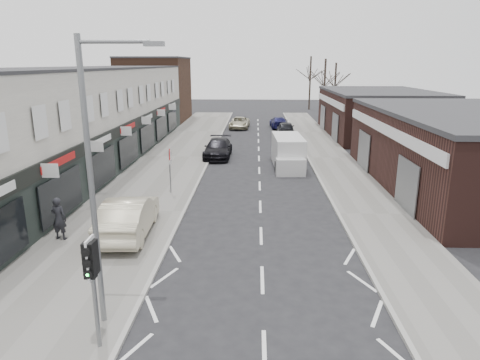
# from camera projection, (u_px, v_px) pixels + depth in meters

# --- Properties ---
(ground) EXTENTS (160.00, 160.00, 0.00)m
(ground) POSITION_uv_depth(u_px,v_px,m) (263.00, 311.00, 13.22)
(ground) COLOR black
(ground) RESTS_ON ground
(pavement_left) EXTENTS (5.50, 64.00, 0.12)m
(pavement_left) POSITION_uv_depth(u_px,v_px,m) (176.00, 157.00, 34.65)
(pavement_left) COLOR slate
(pavement_left) RESTS_ON ground
(pavement_right) EXTENTS (3.50, 64.00, 0.12)m
(pavement_right) POSITION_uv_depth(u_px,v_px,m) (331.00, 158.00, 34.21)
(pavement_right) COLOR slate
(pavement_right) RESTS_ON ground
(shop_terrace_left) EXTENTS (8.00, 41.00, 7.10)m
(shop_terrace_left) POSITION_uv_depth(u_px,v_px,m) (77.00, 117.00, 31.56)
(shop_terrace_left) COLOR silver
(shop_terrace_left) RESTS_ON ground
(brick_block_far) EXTENTS (8.00, 10.00, 8.00)m
(brick_block_far) POSITION_uv_depth(u_px,v_px,m) (155.00, 90.00, 56.02)
(brick_block_far) COLOR #442A1D
(brick_block_far) RESTS_ON ground
(right_unit_near) EXTENTS (10.00, 18.00, 4.50)m
(right_unit_near) POSITION_uv_depth(u_px,v_px,m) (468.00, 152.00, 25.68)
(right_unit_near) COLOR #361C18
(right_unit_near) RESTS_ON ground
(right_unit_far) EXTENTS (10.00, 16.00, 4.50)m
(right_unit_far) POSITION_uv_depth(u_px,v_px,m) (377.00, 114.00, 44.96)
(right_unit_far) COLOR #361C18
(right_unit_far) RESTS_ON ground
(tree_far_a) EXTENTS (3.60, 3.60, 8.00)m
(tree_far_a) POSITION_uv_depth(u_px,v_px,m) (323.00, 119.00, 59.17)
(tree_far_a) COLOR #382D26
(tree_far_a) RESTS_ON ground
(tree_far_b) EXTENTS (3.60, 3.60, 7.50)m
(tree_far_b) POSITION_uv_depth(u_px,v_px,m) (333.00, 114.00, 64.86)
(tree_far_b) COLOR #382D26
(tree_far_b) RESTS_ON ground
(tree_far_c) EXTENTS (3.60, 3.60, 8.50)m
(tree_far_c) POSITION_uv_depth(u_px,v_px,m) (309.00, 110.00, 70.75)
(tree_far_c) COLOR #382D26
(tree_far_c) RESTS_ON ground
(traffic_light) EXTENTS (0.28, 0.60, 3.10)m
(traffic_light) POSITION_uv_depth(u_px,v_px,m) (92.00, 268.00, 10.80)
(traffic_light) COLOR slate
(traffic_light) RESTS_ON pavement_left
(street_lamp) EXTENTS (2.23, 0.22, 8.00)m
(street_lamp) POSITION_uv_depth(u_px,v_px,m) (96.00, 172.00, 11.39)
(street_lamp) COLOR slate
(street_lamp) RESTS_ON pavement_left
(warning_sign) EXTENTS (0.12, 0.80, 2.70)m
(warning_sign) POSITION_uv_depth(u_px,v_px,m) (170.00, 158.00, 24.39)
(warning_sign) COLOR slate
(warning_sign) RESTS_ON pavement_left
(white_van) EXTENTS (2.25, 5.85, 2.24)m
(white_van) POSITION_uv_depth(u_px,v_px,m) (288.00, 153.00, 31.44)
(white_van) COLOR silver
(white_van) RESTS_ON ground
(sedan_on_pavement) EXTENTS (2.06, 5.24, 1.70)m
(sedan_on_pavement) POSITION_uv_depth(u_px,v_px,m) (129.00, 216.00, 18.66)
(sedan_on_pavement) COLOR #C1B79A
(sedan_on_pavement) RESTS_ON pavement_left
(pedestrian) EXTENTS (0.75, 0.56, 1.87)m
(pedestrian) POSITION_uv_depth(u_px,v_px,m) (59.00, 218.00, 18.11)
(pedestrian) COLOR black
(pedestrian) RESTS_ON pavement_left
(parked_car_left_a) EXTENTS (1.74, 4.10, 1.38)m
(parked_car_left_a) POSITION_uv_depth(u_px,v_px,m) (218.00, 147.00, 35.26)
(parked_car_left_a) COLOR #121939
(parked_car_left_a) RESTS_ON ground
(parked_car_left_b) EXTENTS (2.17, 5.18, 1.49)m
(parked_car_left_b) POSITION_uv_depth(u_px,v_px,m) (218.00, 148.00, 34.64)
(parked_car_left_b) COLOR black
(parked_car_left_b) RESTS_ON ground
(parked_car_left_c) EXTENTS (2.41, 4.83, 1.31)m
(parked_car_left_c) POSITION_uv_depth(u_px,v_px,m) (239.00, 123.00, 50.16)
(parked_car_left_c) COLOR #ABA589
(parked_car_left_c) RESTS_ON ground
(parked_car_right_a) EXTENTS (1.75, 4.39, 1.42)m
(parked_car_right_a) POSITION_uv_depth(u_px,v_px,m) (289.00, 140.00, 38.53)
(parked_car_right_a) COLOR silver
(parked_car_right_a) RESTS_ON ground
(parked_car_right_b) EXTENTS (1.97, 4.57, 1.54)m
(parked_car_right_b) POSITION_uv_depth(u_px,v_px,m) (286.00, 129.00, 44.88)
(parked_car_right_b) COLOR black
(parked_car_right_b) RESTS_ON ground
(parked_car_right_c) EXTENTS (2.10, 4.65, 1.32)m
(parked_car_right_c) POSITION_uv_depth(u_px,v_px,m) (279.00, 122.00, 50.46)
(parked_car_right_c) COLOR #161646
(parked_car_right_c) RESTS_ON ground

